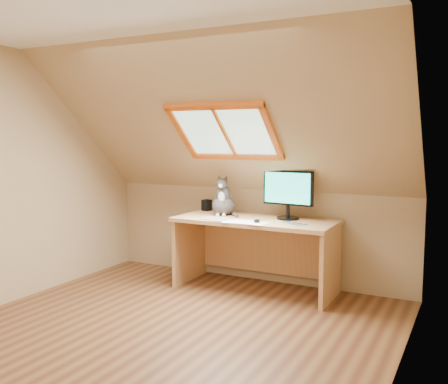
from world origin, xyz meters
The scene contains 10 objects.
ground centered at (0.00, 0.00, 0.00)m, with size 3.50×3.50×0.00m, color brown.
room_shell centered at (0.00, -0.09, 1.43)m, with size 3.52×3.52×2.41m.
desk centered at (0.17, 1.45, 0.52)m, with size 1.63×0.71×0.75m.
monitor centered at (0.48, 1.50, 1.03)m, with size 0.53×0.23×0.49m.
cat centered at (-0.22, 1.43, 0.90)m, with size 0.29×0.33×0.43m.
desk_speaker centered at (-0.54, 1.63, 0.81)m, with size 0.09×0.09×0.12m, color black.
graphics_tablet centered at (-0.16, 1.14, 0.75)m, with size 0.28×0.20×0.01m, color #B2B2B7.
mouse centered at (0.28, 1.17, 0.76)m, with size 0.06×0.11×0.03m, color black.
papers centered at (0.16, 1.12, 0.75)m, with size 0.33×0.27×0.00m.
cables centered at (0.53, 1.26, 0.75)m, with size 0.51×0.26×0.01m.
Camera 1 is at (2.18, -3.22, 1.57)m, focal length 40.00 mm.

